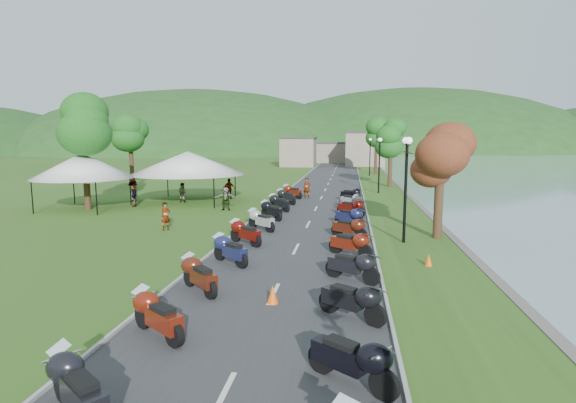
{
  "coord_description": "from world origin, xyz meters",
  "views": [
    {
      "loc": [
        2.37,
        -3.74,
        4.98
      ],
      "look_at": [
        -1.23,
        22.28,
        1.3
      ],
      "focal_mm": 28.0,
      "sensor_mm": 36.0,
      "label": 1
    }
  ],
  "objects_px": {
    "vendor_tent_main": "(188,177)",
    "pedestrian_a": "(166,230)",
    "pedestrian_c": "(134,207)",
    "pedestrian_b": "(183,202)"
  },
  "relations": [
    {
      "from": "pedestrian_a",
      "to": "pedestrian_b",
      "type": "xyz_separation_m",
      "value": [
        -3.15,
        10.65,
        0.0
      ]
    },
    {
      "from": "vendor_tent_main",
      "to": "pedestrian_c",
      "type": "relative_size",
      "value": 3.21
    },
    {
      "from": "pedestrian_c",
      "to": "pedestrian_b",
      "type": "bearing_deg",
      "value": 108.06
    },
    {
      "from": "vendor_tent_main",
      "to": "pedestrian_a",
      "type": "bearing_deg",
      "value": -76.08
    },
    {
      "from": "vendor_tent_main",
      "to": "pedestrian_a",
      "type": "distance_m",
      "value": 11.41
    },
    {
      "from": "pedestrian_b",
      "to": "pedestrian_c",
      "type": "xyz_separation_m",
      "value": [
        -2.72,
        -2.79,
        0.0
      ]
    },
    {
      "from": "pedestrian_b",
      "to": "pedestrian_c",
      "type": "relative_size",
      "value": 0.83
    },
    {
      "from": "vendor_tent_main",
      "to": "pedestrian_b",
      "type": "relative_size",
      "value": 3.88
    },
    {
      "from": "pedestrian_b",
      "to": "pedestrian_c",
      "type": "distance_m",
      "value": 3.89
    },
    {
      "from": "pedestrian_c",
      "to": "vendor_tent_main",
      "type": "bearing_deg",
      "value": 106.18
    }
  ]
}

